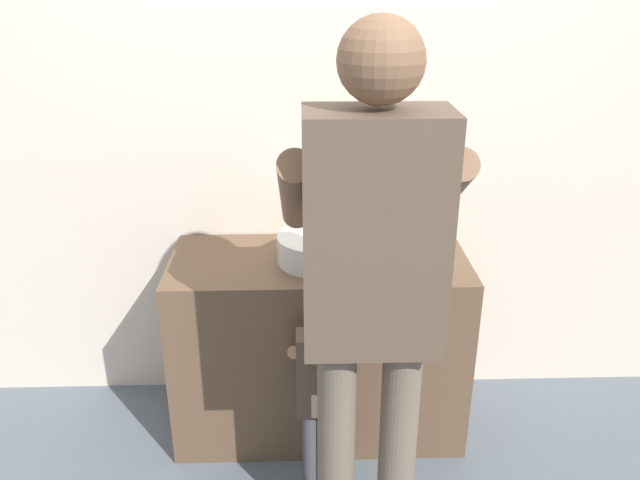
% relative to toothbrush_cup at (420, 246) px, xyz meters
% --- Properties ---
extents(ground_plane, '(14.00, 14.00, 0.00)m').
position_rel_toothbrush_cup_xyz_m(ground_plane, '(-0.41, -0.29, -0.86)').
color(ground_plane, slate).
extents(back_wall, '(4.40, 0.08, 2.70)m').
position_rel_toothbrush_cup_xyz_m(back_wall, '(-0.41, 0.33, 0.49)').
color(back_wall, beige).
rests_on(back_wall, ground).
extents(vanity_cabinet, '(1.22, 0.54, 0.81)m').
position_rel_toothbrush_cup_xyz_m(vanity_cabinet, '(-0.41, 0.01, -0.46)').
color(vanity_cabinet, brown).
rests_on(vanity_cabinet, ground).
extents(sink_basin, '(0.34, 0.34, 0.11)m').
position_rel_toothbrush_cup_xyz_m(sink_basin, '(-0.41, -0.01, 0.00)').
color(sink_basin, silver).
rests_on(sink_basin, vanity_cabinet).
extents(faucet, '(0.18, 0.14, 0.18)m').
position_rel_toothbrush_cup_xyz_m(faucet, '(-0.41, 0.20, 0.03)').
color(faucet, '#B7BABF').
rests_on(faucet, vanity_cabinet).
extents(toothbrush_cup, '(0.07, 0.07, 0.21)m').
position_rel_toothbrush_cup_xyz_m(toothbrush_cup, '(0.00, 0.00, 0.00)').
color(toothbrush_cup, '#D86666').
rests_on(toothbrush_cup, vanity_cabinet).
extents(child_toddler, '(0.25, 0.25, 0.82)m').
position_rel_toothbrush_cup_xyz_m(child_toddler, '(-0.41, -0.39, -0.38)').
color(child_toddler, '#47474C').
rests_on(child_toddler, ground).
extents(adult_parent, '(0.56, 0.58, 1.80)m').
position_rel_toothbrush_cup_xyz_m(adult_parent, '(-0.27, -0.64, 0.22)').
color(adult_parent, '#6B5B4C').
rests_on(adult_parent, ground).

